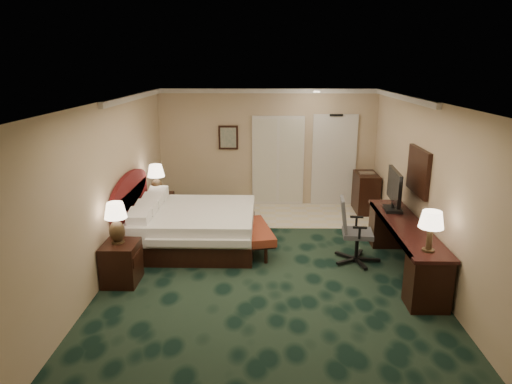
{
  "coord_description": "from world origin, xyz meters",
  "views": [
    {
      "loc": [
        -0.04,
        -6.71,
        3.25
      ],
      "look_at": [
        -0.2,
        0.6,
        1.18
      ],
      "focal_mm": 32.0,
      "sensor_mm": 36.0,
      "label": 1
    }
  ],
  "objects_px": {
    "bed": "(195,227)",
    "bed_bench": "(256,239)",
    "nightstand_far": "(159,211)",
    "tv": "(394,191)",
    "nightstand_near": "(121,263)",
    "desk_chair": "(358,231)",
    "minibar": "(366,193)",
    "desk": "(404,248)",
    "lamp_near": "(116,223)",
    "lamp_far": "(156,180)"
  },
  "relations": [
    {
      "from": "bed",
      "to": "bed_bench",
      "type": "height_order",
      "value": "bed"
    },
    {
      "from": "nightstand_far",
      "to": "tv",
      "type": "distance_m",
      "value": 4.64
    },
    {
      "from": "nightstand_near",
      "to": "desk_chair",
      "type": "distance_m",
      "value": 3.83
    },
    {
      "from": "bed_bench",
      "to": "minibar",
      "type": "height_order",
      "value": "minibar"
    },
    {
      "from": "desk_chair",
      "to": "nightstand_far",
      "type": "bearing_deg",
      "value": 161.18
    },
    {
      "from": "bed_bench",
      "to": "desk_chair",
      "type": "height_order",
      "value": "desk_chair"
    },
    {
      "from": "minibar",
      "to": "nightstand_near",
      "type": "bearing_deg",
      "value": -141.18
    },
    {
      "from": "nightstand_far",
      "to": "desk",
      "type": "bearing_deg",
      "value": -24.76
    },
    {
      "from": "nightstand_near",
      "to": "bed_bench",
      "type": "bearing_deg",
      "value": 32.54
    },
    {
      "from": "desk",
      "to": "nightstand_near",
      "type": "bearing_deg",
      "value": -173.72
    },
    {
      "from": "nightstand_far",
      "to": "lamp_near",
      "type": "distance_m",
      "value": 2.54
    },
    {
      "from": "lamp_far",
      "to": "desk_chair",
      "type": "height_order",
      "value": "lamp_far"
    },
    {
      "from": "bed",
      "to": "bed_bench",
      "type": "distance_m",
      "value": 1.16
    },
    {
      "from": "nightstand_near",
      "to": "desk",
      "type": "height_order",
      "value": "desk"
    },
    {
      "from": "lamp_near",
      "to": "bed_bench",
      "type": "bearing_deg",
      "value": 31.13
    },
    {
      "from": "lamp_near",
      "to": "desk_chair",
      "type": "distance_m",
      "value": 3.88
    },
    {
      "from": "bed_bench",
      "to": "desk",
      "type": "bearing_deg",
      "value": -31.57
    },
    {
      "from": "bed",
      "to": "tv",
      "type": "height_order",
      "value": "tv"
    },
    {
      "from": "nightstand_near",
      "to": "tv",
      "type": "distance_m",
      "value": 4.63
    },
    {
      "from": "lamp_near",
      "to": "desk_chair",
      "type": "bearing_deg",
      "value": 11.98
    },
    {
      "from": "desk_chair",
      "to": "nightstand_near",
      "type": "bearing_deg",
      "value": -161.93
    },
    {
      "from": "bed",
      "to": "desk",
      "type": "xyz_separation_m",
      "value": [
        3.51,
        -1.03,
        0.06
      ]
    },
    {
      "from": "bed",
      "to": "desk",
      "type": "bearing_deg",
      "value": -16.4
    },
    {
      "from": "nightstand_far",
      "to": "bed_bench",
      "type": "xyz_separation_m",
      "value": [
        2.01,
        -1.22,
        -0.12
      ]
    },
    {
      "from": "nightstand_far",
      "to": "desk",
      "type": "xyz_separation_m",
      "value": [
        4.4,
        -2.03,
        0.06
      ]
    },
    {
      "from": "tv",
      "to": "minibar",
      "type": "height_order",
      "value": "tv"
    },
    {
      "from": "lamp_far",
      "to": "bed_bench",
      "type": "distance_m",
      "value": 2.46
    },
    {
      "from": "desk",
      "to": "desk_chair",
      "type": "xyz_separation_m",
      "value": [
        -0.68,
        0.36,
        0.16
      ]
    },
    {
      "from": "lamp_far",
      "to": "bed_bench",
      "type": "bearing_deg",
      "value": -29.83
    },
    {
      "from": "desk",
      "to": "minibar",
      "type": "distance_m",
      "value": 3.09
    },
    {
      "from": "nightstand_far",
      "to": "lamp_far",
      "type": "distance_m",
      "value": 0.66
    },
    {
      "from": "nightstand_near",
      "to": "nightstand_far",
      "type": "height_order",
      "value": "nightstand_far"
    },
    {
      "from": "bed",
      "to": "nightstand_near",
      "type": "bearing_deg",
      "value": -120.67
    },
    {
      "from": "nightstand_near",
      "to": "lamp_far",
      "type": "height_order",
      "value": "lamp_far"
    },
    {
      "from": "nightstand_near",
      "to": "nightstand_far",
      "type": "bearing_deg",
      "value": 89.71
    },
    {
      "from": "bed",
      "to": "tv",
      "type": "bearing_deg",
      "value": -4.96
    },
    {
      "from": "bed_bench",
      "to": "desk",
      "type": "height_order",
      "value": "desk"
    },
    {
      "from": "bed_bench",
      "to": "tv",
      "type": "xyz_separation_m",
      "value": [
        2.36,
        -0.08,
        0.93
      ]
    },
    {
      "from": "nightstand_near",
      "to": "lamp_near",
      "type": "bearing_deg",
      "value": 130.63
    },
    {
      "from": "lamp_near",
      "to": "tv",
      "type": "height_order",
      "value": "tv"
    },
    {
      "from": "nightstand_far",
      "to": "desk",
      "type": "height_order",
      "value": "desk"
    },
    {
      "from": "lamp_far",
      "to": "lamp_near",
      "type": "bearing_deg",
      "value": -91.01
    },
    {
      "from": "desk",
      "to": "desk_chair",
      "type": "height_order",
      "value": "desk_chair"
    },
    {
      "from": "bed_bench",
      "to": "bed",
      "type": "bearing_deg",
      "value": 155.88
    },
    {
      "from": "bed",
      "to": "desk",
      "type": "height_order",
      "value": "desk"
    },
    {
      "from": "bed",
      "to": "lamp_far",
      "type": "relative_size",
      "value": 3.35
    },
    {
      "from": "nightstand_near",
      "to": "minibar",
      "type": "bearing_deg",
      "value": 38.82
    },
    {
      "from": "nightstand_far",
      "to": "minibar",
      "type": "bearing_deg",
      "value": 13.48
    },
    {
      "from": "nightstand_near",
      "to": "lamp_near",
      "type": "distance_m",
      "value": 0.64
    },
    {
      "from": "lamp_near",
      "to": "bed_bench",
      "type": "relative_size",
      "value": 0.49
    }
  ]
}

